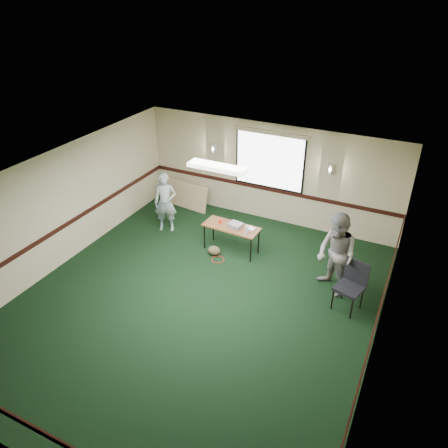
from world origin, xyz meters
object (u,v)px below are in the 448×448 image
at_px(person_right, 336,255).
at_px(conference_chair, 352,282).
at_px(folding_table, 231,228).
at_px(person_left, 165,202).
at_px(projector, 235,225).

bearing_deg(person_right, conference_chair, 1.84).
xyz_separation_m(folding_table, person_left, (-1.97, 0.18, 0.16)).
bearing_deg(projector, folding_table, -166.73).
xyz_separation_m(projector, person_right, (2.50, -0.47, 0.18)).
distance_m(conference_chair, person_left, 5.11).
distance_m(projector, conference_chair, 3.05).
bearing_deg(person_right, person_left, -149.24).
height_order(conference_chair, person_left, person_left).
relative_size(projector, conference_chair, 0.31).
bearing_deg(folding_table, person_left, 177.31).
bearing_deg(folding_table, person_right, -7.72).
xyz_separation_m(projector, conference_chair, (2.94, -0.80, -0.13)).
height_order(projector, person_left, person_left).
distance_m(projector, person_right, 2.55).
relative_size(folding_table, person_left, 0.87).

